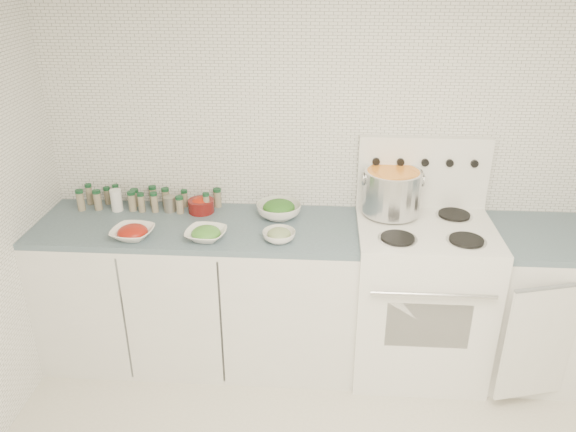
# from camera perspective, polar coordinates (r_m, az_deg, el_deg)

# --- Properties ---
(room_walls) EXTENTS (3.54, 3.04, 2.52)m
(room_walls) POSITION_cam_1_polar(r_m,az_deg,el_deg) (1.83, 6.82, 0.72)
(room_walls) COLOR white
(room_walls) RESTS_ON ground
(counter_left) EXTENTS (1.85, 0.62, 0.90)m
(counter_left) POSITION_cam_1_polar(r_m,az_deg,el_deg) (3.48, -8.81, -7.53)
(counter_left) COLOR white
(counter_left) RESTS_ON ground
(stove) EXTENTS (0.76, 0.70, 1.36)m
(stove) POSITION_cam_1_polar(r_m,az_deg,el_deg) (3.43, 13.16, -7.57)
(stove) COLOR white
(stove) RESTS_ON ground
(counter_right) EXTENTS (0.89, 0.73, 0.90)m
(counter_right) POSITION_cam_1_polar(r_m,az_deg,el_deg) (3.68, 25.92, -8.06)
(counter_right) COLOR white
(counter_right) RESTS_ON ground
(stock_pot) EXTENTS (0.35, 0.33, 0.25)m
(stock_pot) POSITION_cam_1_polar(r_m,az_deg,el_deg) (3.27, 10.52, 2.61)
(stock_pot) COLOR silver
(stock_pot) RESTS_ON stove
(bowl_tomato) EXTENTS (0.25, 0.25, 0.08)m
(bowl_tomato) POSITION_cam_1_polar(r_m,az_deg,el_deg) (3.17, -15.51, -1.61)
(bowl_tomato) COLOR white
(bowl_tomato) RESTS_ON counter_left
(bowl_snowpea) EXTENTS (0.25, 0.25, 0.07)m
(bowl_snowpea) POSITION_cam_1_polar(r_m,az_deg,el_deg) (3.08, -8.33, -1.78)
(bowl_snowpea) COLOR white
(bowl_snowpea) RESTS_ON counter_left
(bowl_broccoli) EXTENTS (0.28, 0.28, 0.11)m
(bowl_broccoli) POSITION_cam_1_polar(r_m,az_deg,el_deg) (3.29, -0.92, 0.70)
(bowl_broccoli) COLOR white
(bowl_broccoli) RESTS_ON counter_left
(bowl_zucchini) EXTENTS (0.19, 0.19, 0.07)m
(bowl_zucchini) POSITION_cam_1_polar(r_m,az_deg,el_deg) (3.03, -0.92, -1.95)
(bowl_zucchini) COLOR white
(bowl_zucchini) RESTS_ON counter_left
(bowl_pepper) EXTENTS (0.15, 0.15, 0.10)m
(bowl_pepper) POSITION_cam_1_polar(r_m,az_deg,el_deg) (3.40, -8.82, 1.15)
(bowl_pepper) COLOR #5F1110
(bowl_pepper) RESTS_ON counter_left
(salt_canister) EXTENTS (0.07, 0.07, 0.13)m
(salt_canister) POSITION_cam_1_polar(r_m,az_deg,el_deg) (3.52, -17.03, 1.54)
(salt_canister) COLOR white
(salt_canister) RESTS_ON counter_left
(tin_can) EXTENTS (0.09, 0.09, 0.10)m
(tin_can) POSITION_cam_1_polar(r_m,az_deg,el_deg) (3.44, -11.93, 1.21)
(tin_can) COLOR gray
(tin_can) RESTS_ON counter_left
(spice_cluster) EXTENTS (0.86, 0.16, 0.14)m
(spice_cluster) POSITION_cam_1_polar(r_m,az_deg,el_deg) (3.52, -14.55, 1.70)
(spice_cluster) COLOR gray
(spice_cluster) RESTS_ON counter_left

